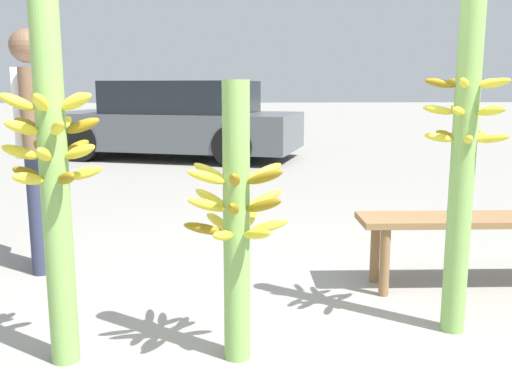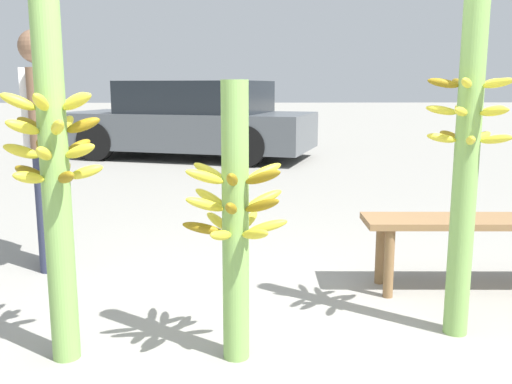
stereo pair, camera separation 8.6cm
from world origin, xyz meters
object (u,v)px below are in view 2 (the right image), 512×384
object	(u,v)px
banana_stalk_center	(235,218)
banana_stalk_right	(466,163)
parked_car	(191,121)
vendor_person	(41,130)
market_bench	(483,230)
banana_stalk_left	(55,177)

from	to	relation	value
banana_stalk_center	banana_stalk_right	world-z (taller)	banana_stalk_right
banana_stalk_right	banana_stalk_center	bearing A→B (deg)	-168.35
banana_stalk_right	parked_car	xyz separation A→B (m)	(-1.94, 7.29, -0.24)
banana_stalk_right	vendor_person	xyz separation A→B (m)	(-2.43, 1.15, 0.08)
market_bench	banana_stalk_left	bearing A→B (deg)	-158.30
vendor_person	banana_stalk_right	bearing A→B (deg)	-130.38
banana_stalk_left	market_bench	world-z (taller)	banana_stalk_left
banana_stalk_center	parked_car	bearing A→B (deg)	96.20
vendor_person	market_bench	bearing A→B (deg)	-115.89
banana_stalk_right	market_bench	size ratio (longest dim) A/B	1.16
vendor_person	parked_car	size ratio (longest dim) A/B	0.35
market_bench	parked_car	world-z (taller)	parked_car
vendor_person	market_bench	size ratio (longest dim) A/B	1.11
banana_stalk_left	market_bench	xyz separation A→B (m)	(2.30, 0.83, -0.47)
market_bench	parked_car	xyz separation A→B (m)	(-2.32, 6.67, 0.26)
banana_stalk_left	banana_stalk_right	size ratio (longest dim) A/B	0.96
vendor_person	parked_car	distance (m)	6.17
banana_stalk_left	market_bench	size ratio (longest dim) A/B	1.11
banana_stalk_right	market_bench	world-z (taller)	banana_stalk_right
vendor_person	market_bench	xyz separation A→B (m)	(2.81, -0.54, -0.57)
banana_stalk_center	banana_stalk_right	bearing A→B (deg)	11.65
banana_stalk_right	vendor_person	size ratio (longest dim) A/B	1.05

